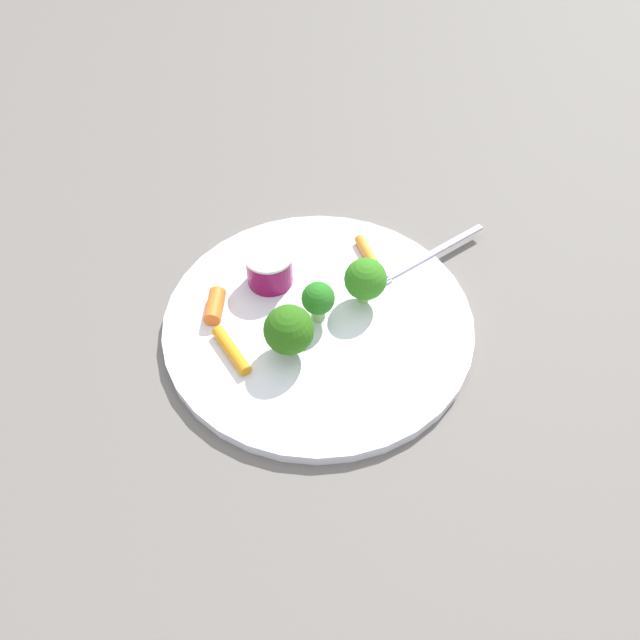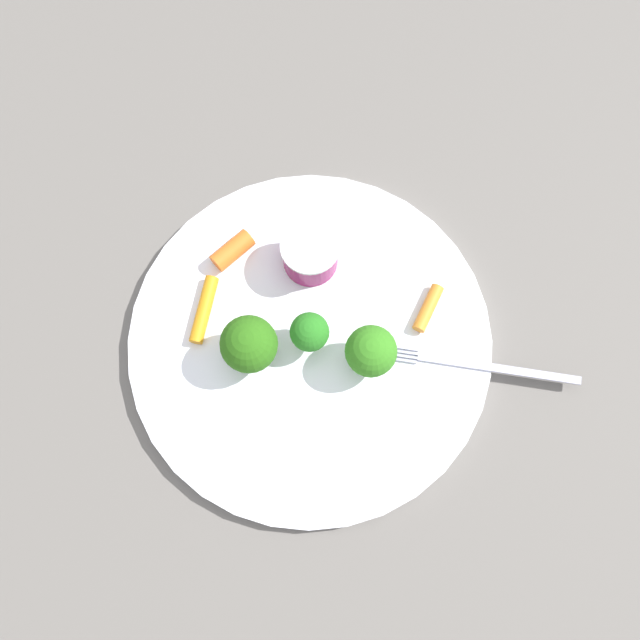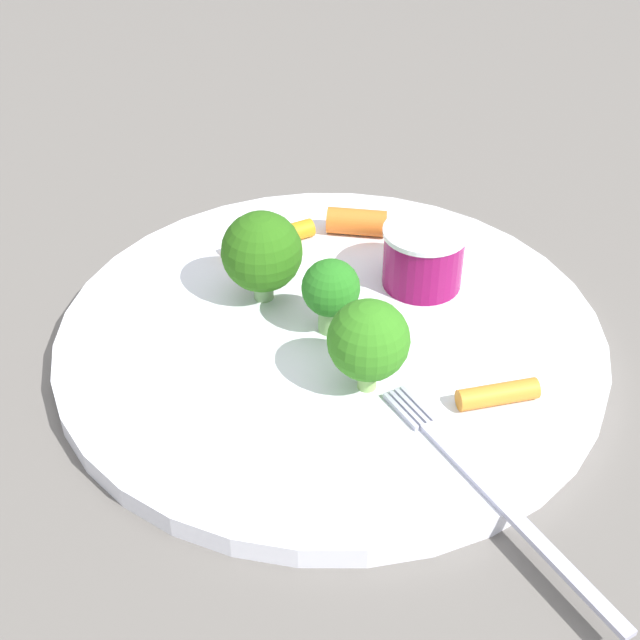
# 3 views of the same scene
# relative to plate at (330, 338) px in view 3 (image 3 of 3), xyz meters

# --- Properties ---
(ground_plane) EXTENTS (2.40, 2.40, 0.00)m
(ground_plane) POSITION_rel_plate_xyz_m (0.00, 0.00, -0.01)
(ground_plane) COLOR #615D58
(plate) EXTENTS (0.30, 0.30, 0.01)m
(plate) POSITION_rel_plate_xyz_m (0.00, 0.00, 0.00)
(plate) COLOR white
(plate) RESTS_ON ground_plane
(sauce_cup) EXTENTS (0.05, 0.05, 0.04)m
(sauce_cup) POSITION_rel_plate_xyz_m (-0.07, 0.00, 0.02)
(sauce_cup) COLOR #7B0B47
(sauce_cup) RESTS_ON plate
(broccoli_floret_0) EXTENTS (0.05, 0.05, 0.05)m
(broccoli_floret_0) POSITION_rel_plate_xyz_m (0.01, -0.05, 0.04)
(broccoli_floret_0) COLOR #7FAA6E
(broccoli_floret_0) RESTS_ON plate
(broccoli_floret_1) EXTENTS (0.04, 0.04, 0.05)m
(broccoli_floret_1) POSITION_rel_plate_xyz_m (0.02, 0.05, 0.04)
(broccoli_floret_1) COLOR #93C568
(broccoli_floret_1) RESTS_ON plate
(broccoli_floret_2) EXTENTS (0.03, 0.03, 0.04)m
(broccoli_floret_2) POSITION_rel_plate_xyz_m (-0.00, -0.00, 0.03)
(broccoli_floret_2) COLOR #85BB6A
(broccoli_floret_2) RESTS_ON plate
(carrot_stick_0) EXTENTS (0.04, 0.04, 0.02)m
(carrot_stick_0) POSITION_rel_plate_xyz_m (-0.08, -0.07, 0.01)
(carrot_stick_0) COLOR orange
(carrot_stick_0) RESTS_ON plate
(carrot_stick_1) EXTENTS (0.04, 0.03, 0.01)m
(carrot_stick_1) POSITION_rel_plate_xyz_m (-0.03, 0.10, 0.01)
(carrot_stick_1) COLOR orange
(carrot_stick_1) RESTS_ON plate
(carrot_stick_2) EXTENTS (0.06, 0.02, 0.01)m
(carrot_stick_2) POSITION_rel_plate_xyz_m (-0.02, -0.09, 0.01)
(carrot_stick_2) COLOR orange
(carrot_stick_2) RESTS_ON plate
(fork) EXTENTS (0.03, 0.16, 0.00)m
(fork) POSITION_rel_plate_xyz_m (0.02, 0.14, 0.01)
(fork) COLOR #ADAEC5
(fork) RESTS_ON plate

